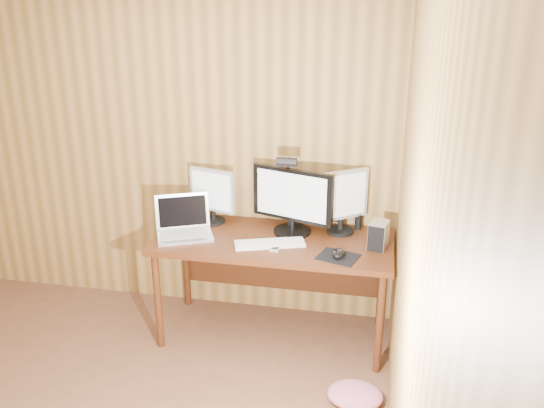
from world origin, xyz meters
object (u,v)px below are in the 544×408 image
(monitor_left, at_px, (212,195))
(hard_drive, at_px, (378,235))
(desk, at_px, (275,251))
(phone, at_px, (275,248))
(keyboard, at_px, (270,243))
(laptop, at_px, (184,225))
(monitor_center, at_px, (292,200))
(monitor_right, at_px, (342,200))
(speaker, at_px, (358,222))
(mouse, at_px, (338,254))
(desk_lamp, at_px, (288,182))

(monitor_left, bearing_deg, hard_drive, 6.16)
(desk, height_order, phone, phone)
(phone, bearing_deg, keyboard, 131.12)
(desk, bearing_deg, laptop, -169.98)
(monitor_center, relative_size, monitor_right, 1.29)
(desk, distance_m, speaker, 0.62)
(monitor_right, height_order, laptop, monitor_right)
(laptop, xyz_separation_m, phone, (0.66, -0.12, -0.06))
(monitor_center, relative_size, speaker, 5.20)
(laptop, xyz_separation_m, mouse, (1.07, -0.16, -0.04))
(keyboard, bearing_deg, monitor_left, 128.58)
(desk, bearing_deg, desk_lamp, 48.32)
(hard_drive, distance_m, speaker, 0.32)
(monitor_left, height_order, speaker, monitor_left)
(speaker, bearing_deg, desk, -158.88)
(mouse, distance_m, hard_drive, 0.32)
(monitor_left, bearing_deg, desk_lamp, 10.75)
(mouse, bearing_deg, phone, 176.47)
(monitor_center, relative_size, keyboard, 1.19)
(monitor_left, height_order, phone, monitor_left)
(keyboard, relative_size, mouse, 3.96)
(monitor_right, bearing_deg, desk_lamp, 151.01)
(monitor_left, xyz_separation_m, keyboard, (0.48, -0.30, -0.20))
(monitor_center, xyz_separation_m, hard_drive, (0.59, -0.13, -0.15))
(monitor_center, relative_size, mouse, 4.71)
(mouse, relative_size, desk_lamp, 0.21)
(keyboard, bearing_deg, monitor_right, 15.46)
(mouse, bearing_deg, keyboard, 170.70)
(laptop, bearing_deg, speaker, -8.46)
(desk, xyz_separation_m, monitor_left, (-0.48, 0.13, 0.34))
(monitor_right, height_order, phone, monitor_right)
(hard_drive, bearing_deg, mouse, -128.04)
(mouse, height_order, phone, mouse)
(keyboard, bearing_deg, speaker, 16.00)
(keyboard, bearing_deg, phone, -66.58)
(monitor_left, bearing_deg, mouse, -7.20)
(speaker, bearing_deg, monitor_right, -143.19)
(monitor_center, height_order, laptop, monitor_center)
(speaker, relative_size, desk_lamp, 0.19)
(monitor_right, distance_m, mouse, 0.45)
(monitor_right, relative_size, hard_drive, 2.48)
(monitor_left, distance_m, monitor_right, 0.91)
(laptop, height_order, desk_lamp, desk_lamp)
(phone, bearing_deg, laptop, 168.82)
(phone, bearing_deg, desk_lamp, 83.57)
(desk, relative_size, desk_lamp, 2.73)
(laptop, distance_m, phone, 0.67)
(desk, height_order, keyboard, keyboard)
(desk, relative_size, laptop, 3.55)
(desk_lamp, bearing_deg, monitor_right, 21.72)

